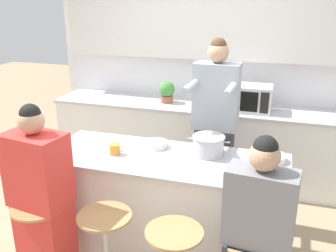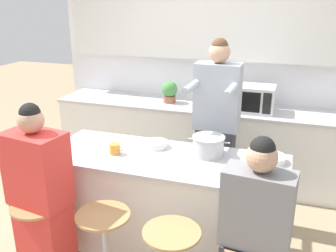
% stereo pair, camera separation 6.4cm
% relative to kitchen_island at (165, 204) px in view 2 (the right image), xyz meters
% --- Properties ---
extents(ground_plane, '(16.00, 16.00, 0.00)m').
position_rel_kitchen_island_xyz_m(ground_plane, '(0.00, 0.00, -0.46)').
color(ground_plane, tan).
extents(wall_back, '(3.97, 0.22, 2.70)m').
position_rel_kitchen_island_xyz_m(wall_back, '(0.00, 1.82, 1.09)').
color(wall_back, white).
rests_on(wall_back, ground_plane).
extents(back_counter, '(3.68, 0.65, 0.93)m').
position_rel_kitchen_island_xyz_m(back_counter, '(0.00, 1.51, 0.01)').
color(back_counter, white).
rests_on(back_counter, ground_plane).
extents(kitchen_island, '(2.02, 0.76, 0.90)m').
position_rel_kitchen_island_xyz_m(kitchen_island, '(0.00, 0.00, 0.00)').
color(kitchen_island, black).
rests_on(kitchen_island, ground_plane).
extents(bar_stool_leftmost, '(0.40, 0.40, 0.68)m').
position_rel_kitchen_island_xyz_m(bar_stool_leftmost, '(-0.81, -0.66, -0.07)').
color(bar_stool_leftmost, tan).
rests_on(bar_stool_leftmost, ground_plane).
extents(bar_stool_center_left, '(0.40, 0.40, 0.68)m').
position_rel_kitchen_island_xyz_m(bar_stool_center_left, '(-0.27, -0.62, -0.07)').
color(bar_stool_center_left, tan).
rests_on(bar_stool_center_left, ground_plane).
extents(person_cooking, '(0.44, 0.58, 1.82)m').
position_rel_kitchen_island_xyz_m(person_cooking, '(0.30, 0.65, 0.45)').
color(person_cooking, '#383842').
rests_on(person_cooking, ground_plane).
extents(person_wrapped_blanket, '(0.48, 0.35, 1.47)m').
position_rel_kitchen_island_xyz_m(person_wrapped_blanket, '(-0.80, -0.62, 0.24)').
color(person_wrapped_blanket, red).
rests_on(person_wrapped_blanket, ground_plane).
extents(person_seated_near, '(0.45, 0.31, 1.41)m').
position_rel_kitchen_island_xyz_m(person_seated_near, '(0.81, -0.62, 0.18)').
color(person_seated_near, '#333338').
rests_on(person_seated_near, ground_plane).
extents(cooking_pot, '(0.36, 0.27, 0.17)m').
position_rel_kitchen_island_xyz_m(cooking_pot, '(0.33, 0.16, 0.53)').
color(cooking_pot, '#B7BABC').
rests_on(cooking_pot, kitchen_island).
extents(fruit_bowl, '(0.20, 0.20, 0.06)m').
position_rel_kitchen_island_xyz_m(fruit_bowl, '(-0.14, 0.18, 0.48)').
color(fruit_bowl, white).
rests_on(fruit_bowl, kitchen_island).
extents(mixing_bowl_steel, '(0.23, 0.23, 0.06)m').
position_rel_kitchen_island_xyz_m(mixing_bowl_steel, '(0.85, 0.18, 0.47)').
color(mixing_bowl_steel, white).
rests_on(mixing_bowl_steel, kitchen_island).
extents(coffee_cup_near, '(0.12, 0.09, 0.08)m').
position_rel_kitchen_island_xyz_m(coffee_cup_near, '(0.82, -0.06, 0.48)').
color(coffee_cup_near, orange).
rests_on(coffee_cup_near, kitchen_island).
extents(coffee_cup_far, '(0.12, 0.09, 0.09)m').
position_rel_kitchen_island_xyz_m(coffee_cup_far, '(-0.43, -0.07, 0.49)').
color(coffee_cup_far, orange).
rests_on(coffee_cup_far, kitchen_island).
extents(microwave, '(0.50, 0.34, 0.29)m').
position_rel_kitchen_island_xyz_m(microwave, '(0.54, 1.46, 0.62)').
color(microwave, white).
rests_on(microwave, back_counter).
extents(potted_plant, '(0.19, 0.19, 0.26)m').
position_rel_kitchen_island_xyz_m(potted_plant, '(-0.45, 1.51, 0.62)').
color(potted_plant, '#93563D').
rests_on(potted_plant, back_counter).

